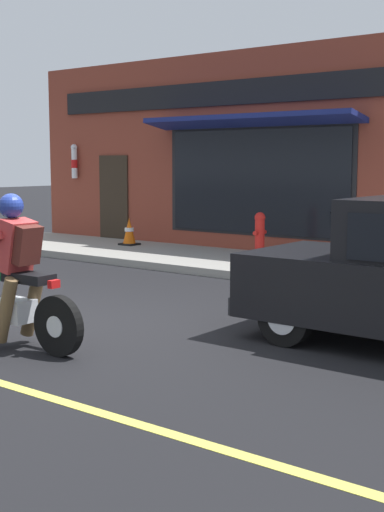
# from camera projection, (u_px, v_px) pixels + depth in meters

# --- Properties ---
(ground_plane) EXTENTS (80.00, 80.00, 0.00)m
(ground_plane) POSITION_uv_depth(u_px,v_px,m) (68.00, 328.00, 8.37)
(ground_plane) COLOR black
(sidewalk_curb) EXTENTS (2.60, 22.00, 0.14)m
(sidewalk_curb) POSITION_uv_depth(u_px,v_px,m) (165.00, 255.00, 14.39)
(sidewalk_curb) COLOR gray
(sidewalk_curb) RESTS_ON ground
(storefront_building) EXTENTS (1.25, 9.94, 4.20)m
(storefront_building) POSITION_uv_depth(u_px,v_px,m) (215.00, 154.00, 15.24)
(storefront_building) COLOR brown
(storefront_building) RESTS_ON ground
(motorcycle_with_rider) EXTENTS (0.56, 2.02, 1.62)m
(motorcycle_with_rider) POSITION_uv_depth(u_px,v_px,m) (13.00, 283.00, 7.49)
(motorcycle_with_rider) COLOR black
(motorcycle_with_rider) RESTS_ON ground
(fire_hydrant) EXTENTS (0.36, 0.24, 0.88)m
(fire_hydrant) POSITION_uv_depth(u_px,v_px,m) (260.00, 236.00, 13.25)
(fire_hydrant) COLOR red
(fire_hydrant) RESTS_ON sidewalk_curb
(traffic_cone) EXTENTS (0.36, 0.36, 0.60)m
(traffic_cone) POSITION_uv_depth(u_px,v_px,m) (129.00, 232.00, 15.57)
(traffic_cone) COLOR black
(traffic_cone) RESTS_ON sidewalk_curb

